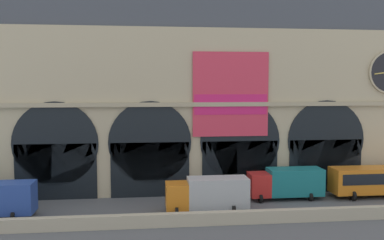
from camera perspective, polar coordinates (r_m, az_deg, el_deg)
The scene contains 6 objects.
ground_plane at distance 39.00m, azimuth 1.40°, elevation -12.34°, with size 200.00×200.00×0.00m, color #54565B.
quay_parapet_wall at distance 34.80m, azimuth 2.39°, elevation -13.53°, with size 90.00×0.70×1.08m, color #B2A891.
station_building at distance 45.04m, azimuth 0.12°, elevation 3.26°, with size 49.06×6.02×21.09m.
box_truck_center at distance 37.91m, azimuth 2.25°, elevation -10.17°, with size 7.50×2.91×3.12m.
box_truck_mideast at distance 43.08m, azimuth 13.00°, elevation -8.47°, with size 7.50×2.91×3.12m.
bus_east at distance 47.19m, azimuth 25.10°, elevation -7.54°, with size 11.00×3.25×3.10m.
Camera 1 is at (-5.08, -36.94, 11.43)m, focal length 38.31 mm.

